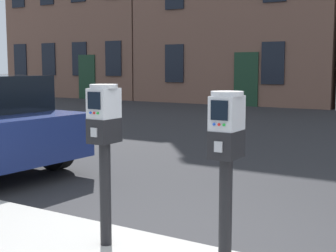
% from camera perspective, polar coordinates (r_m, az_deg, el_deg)
% --- Properties ---
extents(parking_meter_near_kerb, '(0.22, 0.25, 1.28)m').
position_cam_1_polar(parking_meter_near_kerb, '(3.83, -7.44, -1.09)').
color(parking_meter_near_kerb, black).
rests_on(parking_meter_near_kerb, sidewalk_slab).
extents(parking_meter_twin_adjacent, '(0.22, 0.25, 1.25)m').
position_cam_1_polar(parking_meter_twin_adjacent, '(3.27, 6.82, -2.75)').
color(parking_meter_twin_adjacent, black).
rests_on(parking_meter_twin_adjacent, sidewalk_slab).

